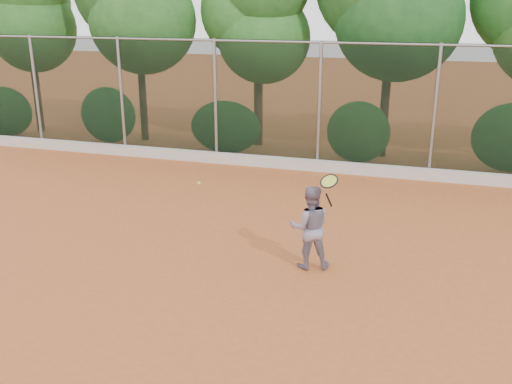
# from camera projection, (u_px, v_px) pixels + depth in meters

# --- Properties ---
(ground) EXTENTS (80.00, 80.00, 0.00)m
(ground) POSITION_uv_depth(u_px,v_px,m) (239.00, 280.00, 9.65)
(ground) COLOR #AA5428
(ground) RESTS_ON ground
(concrete_curb) EXTENTS (24.00, 0.20, 0.30)m
(concrete_curb) POSITION_uv_depth(u_px,v_px,m) (316.00, 166.00, 15.79)
(concrete_curb) COLOR beige
(concrete_curb) RESTS_ON ground
(tennis_player) EXTENTS (0.87, 0.76, 1.50)m
(tennis_player) POSITION_uv_depth(u_px,v_px,m) (310.00, 227.00, 9.90)
(tennis_player) COLOR slate
(tennis_player) RESTS_ON ground
(chainlink_fence) EXTENTS (24.09, 0.09, 3.50)m
(chainlink_fence) POSITION_uv_depth(u_px,v_px,m) (319.00, 103.00, 15.41)
(chainlink_fence) COLOR black
(chainlink_fence) RESTS_ON ground
(foliage_backdrop) EXTENTS (23.70, 3.63, 7.55)m
(foliage_backdrop) POSITION_uv_depth(u_px,v_px,m) (317.00, 4.00, 16.55)
(foliage_backdrop) COLOR #422A19
(foliage_backdrop) RESTS_ON ground
(tennis_racket) EXTENTS (0.40, 0.38, 0.59)m
(tennis_racket) POSITION_uv_depth(u_px,v_px,m) (329.00, 183.00, 9.42)
(tennis_racket) COLOR black
(tennis_racket) RESTS_ON ground
(tennis_ball_in_flight) EXTENTS (0.07, 0.07, 0.07)m
(tennis_ball_in_flight) POSITION_uv_depth(u_px,v_px,m) (199.00, 183.00, 9.91)
(tennis_ball_in_flight) COLOR #A7C92D
(tennis_ball_in_flight) RESTS_ON ground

